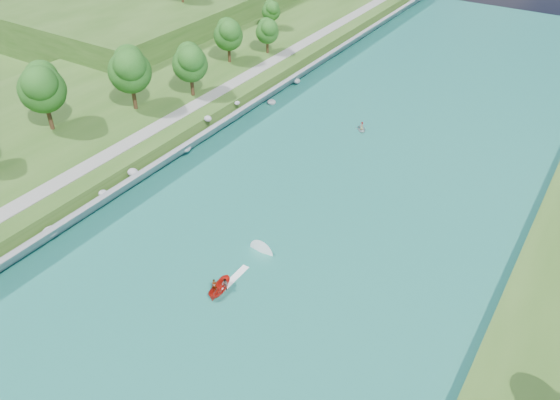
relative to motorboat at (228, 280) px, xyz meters
The scene contains 8 objects.
ground 2.37m from the motorboat, 51.93° to the right, with size 260.00×260.00×0.00m, color #2D5119.
river_water 18.30m from the motorboat, 85.65° to the left, with size 55.00×240.00×0.10m, color #185C56.
berm_west 51.93m from the motorboat, 159.44° to the left, with size 45.00×240.00×3.50m, color #2D5119.
riprap_bank 29.90m from the motorboat, 144.90° to the left, with size 3.58×236.00×4.43m.
riverside_path 36.17m from the motorboat, 149.63° to the left, with size 3.00×200.00×0.10m, color gray.
trees_west 41.51m from the motorboat, behind, with size 18.90×148.83×13.68m.
motorboat is the anchor object (origin of this frame).
raft 45.03m from the motorboat, 94.65° to the left, with size 3.17×3.35×1.73m.
Camera 1 is at (30.25, -35.65, 47.29)m, focal length 35.00 mm.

